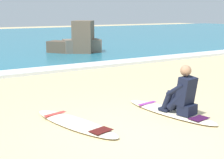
{
  "coord_description": "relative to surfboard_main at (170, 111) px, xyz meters",
  "views": [
    {
      "loc": [
        -3.31,
        -4.03,
        2.0
      ],
      "look_at": [
        0.59,
        1.95,
        0.55
      ],
      "focal_mm": 53.83,
      "sensor_mm": 36.0,
      "label": 1
    }
  ],
  "objects": [
    {
      "name": "surfboard_spare_near",
      "position": [
        -1.91,
        0.41,
        0.0
      ],
      "size": [
        0.95,
        2.22,
        0.08
      ],
      "color": "#EFE5C6",
      "rests_on": "ground"
    },
    {
      "name": "rock_outcrop_distant",
      "position": [
        2.85,
        9.32,
        0.53
      ],
      "size": [
        2.42,
        2.03,
        1.58
      ],
      "color": "brown",
      "rests_on": "ground"
    },
    {
      "name": "ground_plane",
      "position": [
        -1.19,
        -0.74,
        -0.04
      ],
      "size": [
        80.0,
        80.0,
        0.0
      ],
      "primitive_type": "plane",
      "color": "#CCB584"
    },
    {
      "name": "breaking_foam",
      "position": [
        -1.19,
        5.81,
        0.02
      ],
      "size": [
        80.0,
        0.9,
        0.11
      ],
      "primitive_type": "cube",
      "color": "white",
      "rests_on": "ground"
    },
    {
      "name": "surfboard_main",
      "position": [
        0.0,
        0.0,
        0.0
      ],
      "size": [
        0.75,
        2.27,
        0.08
      ],
      "color": "#EFE5C6",
      "rests_on": "ground"
    },
    {
      "name": "surfer_seated",
      "position": [
        0.02,
        -0.31,
        0.4
      ],
      "size": [
        0.46,
        0.75,
        0.95
      ],
      "color": "black",
      "rests_on": "surfboard_main"
    }
  ]
}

